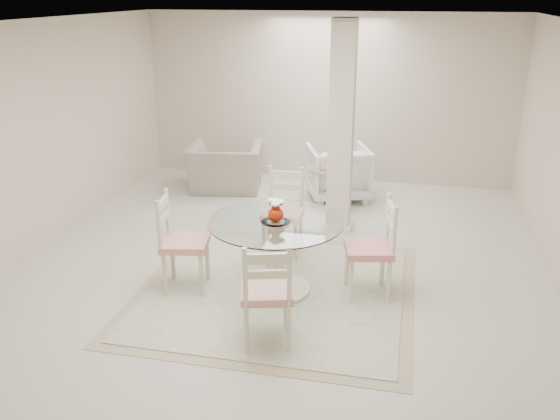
% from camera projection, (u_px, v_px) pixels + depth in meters
% --- Properties ---
extents(ground, '(7.00, 7.00, 0.00)m').
position_uv_depth(ground, '(281.00, 266.00, 6.87)').
color(ground, beige).
rests_on(ground, ground).
extents(room_shell, '(6.02, 7.02, 2.71)m').
position_uv_depth(room_shell, '(281.00, 106.00, 6.22)').
color(room_shell, beige).
rests_on(room_shell, ground).
extents(column, '(0.30, 0.30, 2.70)m').
position_uv_depth(column, '(341.00, 129.00, 7.49)').
color(column, beige).
rests_on(column, ground).
extents(area_rug, '(2.87, 2.87, 0.02)m').
position_uv_depth(area_rug, '(276.00, 291.00, 6.29)').
color(area_rug, tan).
rests_on(area_rug, ground).
extents(dining_table, '(1.39, 1.39, 0.80)m').
position_uv_depth(dining_table, '(276.00, 256.00, 6.15)').
color(dining_table, '#EFE1C4').
rests_on(dining_table, ground).
extents(red_vase, '(0.18, 0.17, 0.24)m').
position_uv_depth(red_vase, '(276.00, 210.00, 5.97)').
color(red_vase, '#AC2005').
rests_on(red_vase, dining_table).
extents(dining_chair_east, '(0.56, 0.56, 1.16)m').
position_uv_depth(dining_chair_east, '(376.00, 241.00, 6.00)').
color(dining_chair_east, '#F3EBC8').
rests_on(dining_chair_east, ground).
extents(dining_chair_north, '(0.46, 0.47, 1.15)m').
position_uv_depth(dining_chair_north, '(284.00, 205.00, 7.03)').
color(dining_chair_north, beige).
rests_on(dining_chair_north, ground).
extents(dining_chair_west, '(0.54, 0.54, 1.16)m').
position_uv_depth(dining_chair_west, '(178.00, 235.00, 6.15)').
color(dining_chair_west, beige).
rests_on(dining_chair_west, ground).
extents(dining_chair_south, '(0.56, 0.56, 1.13)m').
position_uv_depth(dining_chair_south, '(267.00, 287.00, 5.13)').
color(dining_chair_south, '#EEE6C4').
rests_on(dining_chair_south, ground).
extents(recliner_taupe, '(1.29, 1.17, 0.74)m').
position_uv_depth(recliner_taupe, '(225.00, 167.00, 9.37)').
color(recliner_taupe, gray).
rests_on(recliner_taupe, ground).
extents(armchair_white, '(1.13, 1.14, 0.82)m').
position_uv_depth(armchair_white, '(338.00, 172.00, 8.97)').
color(armchair_white, white).
rests_on(armchair_white, ground).
extents(side_table, '(0.55, 0.55, 0.57)m').
position_uv_depth(side_table, '(326.00, 188.00, 8.73)').
color(side_table, tan).
rests_on(side_table, ground).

